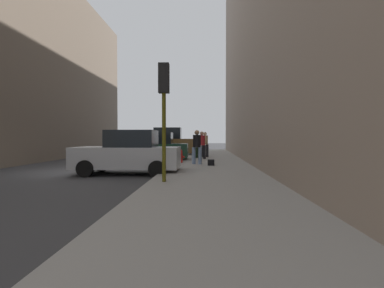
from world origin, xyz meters
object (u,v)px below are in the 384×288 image
parked_silver_sedan (128,153)px  parked_bronze_suv (166,143)px  pedestrian_in_tan_coat (205,143)px  rolling_suitcase (197,152)px  traffic_light (164,96)px  pedestrian_in_red_jacket (202,144)px  fire_hydrant (181,156)px  parked_dark_green_sedan (154,148)px  duffel_bag (211,162)px  pedestrian_in_jeans (197,145)px

parked_silver_sedan → parked_bronze_suv: size_ratio=0.91×
pedestrian_in_tan_coat → rolling_suitcase: bearing=-127.0°
traffic_light → pedestrian_in_red_jacket: 9.83m
fire_hydrant → parked_bronze_suv: bearing=103.1°
fire_hydrant → pedestrian_in_tan_coat: bearing=74.6°
parked_dark_green_sedan → fire_hydrant: bearing=-50.5°
duffel_bag → parked_bronze_suv: bearing=110.2°
parked_silver_sedan → duffel_bag: bearing=35.9°
fire_hydrant → pedestrian_in_tan_coat: pedestrian_in_tan_coat is taller
rolling_suitcase → duffel_bag: (0.81, -5.40, -0.20)m
traffic_light → rolling_suitcase: size_ratio=3.46×
parked_silver_sedan → fire_hydrant: parked_silver_sedan is taller
parked_bronze_suv → parked_dark_green_sedan: bearing=-90.0°
parked_dark_green_sedan → traffic_light: bearing=-78.3°
pedestrian_in_red_jacket → rolling_suitcase: size_ratio=1.64×
rolling_suitcase → pedestrian_in_jeans: bearing=-88.6°
pedestrian_in_tan_coat → parked_dark_green_sedan: bearing=-141.2°
parked_bronze_suv → traffic_light: 14.76m
pedestrian_in_jeans → rolling_suitcase: 4.80m
traffic_light → rolling_suitcase: 11.00m
pedestrian_in_tan_coat → pedestrian_in_red_jacket: size_ratio=1.00×
parked_silver_sedan → rolling_suitcase: 8.27m
traffic_light → parked_dark_green_sedan: bearing=101.7°
pedestrian_in_red_jacket → pedestrian_in_jeans: bearing=-93.3°
duffel_bag → pedestrian_in_red_jacket: bearing=96.5°
pedestrian_in_jeans → duffel_bag: 1.25m
parked_silver_sedan → duffel_bag: (3.39, 2.45, -0.56)m
rolling_suitcase → parked_bronze_suv: bearing=124.2°
parked_bronze_suv → traffic_light: bearing=-82.7°
parked_silver_sedan → rolling_suitcase: size_ratio=4.05×
pedestrian_in_red_jacket → pedestrian_in_tan_coat: bearing=83.8°
fire_hydrant → duffel_bag: 2.14m
parked_silver_sedan → parked_dark_green_sedan: bearing=90.0°
pedestrian_in_jeans → parked_bronze_suv: bearing=107.5°
parked_silver_sedan → fire_hydrant: size_ratio=5.98×
traffic_light → pedestrian_in_tan_coat: bearing=83.8°
parked_silver_sedan → pedestrian_in_jeans: pedestrian_in_jeans is taller
parked_silver_sedan → pedestrian_in_jeans: size_ratio=2.46×
traffic_light → pedestrian_in_tan_coat: size_ratio=2.11×
pedestrian_in_jeans → pedestrian_in_red_jacket: bearing=86.7°
pedestrian_in_tan_coat → pedestrian_in_jeans: 5.46m
fire_hydrant → rolling_suitcase: (0.77, 3.99, -0.01)m
pedestrian_in_tan_coat → rolling_suitcase: pedestrian_in_tan_coat is taller
rolling_suitcase → parked_dark_green_sedan: bearing=-145.1°
fire_hydrant → duffel_bag: fire_hydrant is taller
duffel_bag → fire_hydrant: bearing=138.2°
parked_bronze_suv → pedestrian_in_tan_coat: 4.38m
parked_silver_sedan → duffel_bag: parked_silver_sedan is taller
parked_dark_green_sedan → rolling_suitcase: bearing=34.9°
parked_bronze_suv → fire_hydrant: bearing=-76.9°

